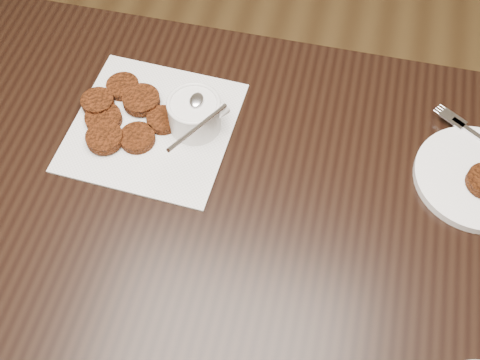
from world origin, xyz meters
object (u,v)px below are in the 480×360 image
at_px(table, 178,300).
at_px(plate_with_patty, 478,175).
at_px(sauce_ramekin, 193,102).
at_px(napkin, 153,126).

height_order(table, plate_with_patty, plate_with_patty).
height_order(table, sauce_ramekin, sauce_ramekin).
xyz_separation_m(sauce_ramekin, plate_with_patty, (0.52, -0.00, -0.06)).
height_order(table, napkin, napkin).
xyz_separation_m(napkin, sauce_ramekin, (0.08, 0.02, 0.07)).
xyz_separation_m(table, sauce_ramekin, (0.01, 0.21, 0.45)).
relative_size(table, napkin, 4.99).
relative_size(table, plate_with_patty, 6.76).
bearing_deg(napkin, table, -69.90).
bearing_deg(table, plate_with_patty, 21.59).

